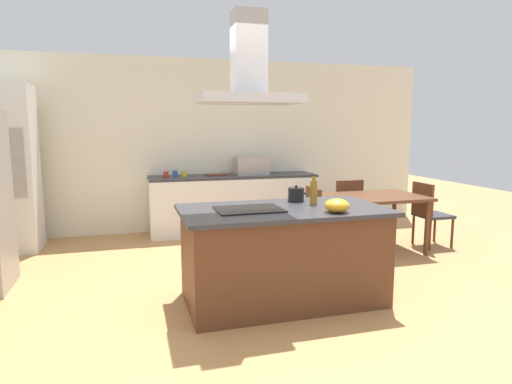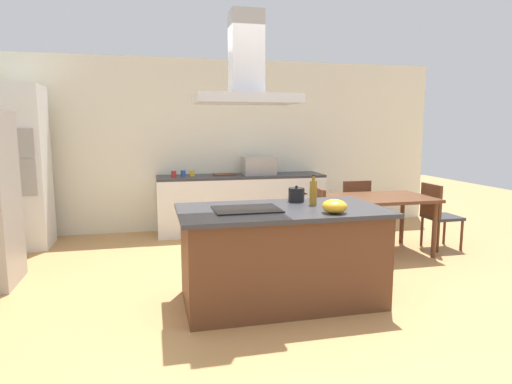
% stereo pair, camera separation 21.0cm
% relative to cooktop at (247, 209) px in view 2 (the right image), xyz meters
% --- Properties ---
extents(ground, '(16.00, 16.00, 0.00)m').
position_rel_cooktop_xyz_m(ground, '(0.33, 1.50, -0.91)').
color(ground, tan).
extents(wall_back, '(7.20, 0.10, 2.70)m').
position_rel_cooktop_xyz_m(wall_back, '(0.33, 3.25, 0.44)').
color(wall_back, silver).
rests_on(wall_back, ground).
extents(kitchen_island, '(1.91, 1.03, 0.90)m').
position_rel_cooktop_xyz_m(kitchen_island, '(0.33, 0.00, -0.45)').
color(kitchen_island, '#59331E').
rests_on(kitchen_island, ground).
extents(cooktop, '(0.60, 0.44, 0.01)m').
position_rel_cooktop_xyz_m(cooktop, '(0.00, 0.00, 0.00)').
color(cooktop, black).
rests_on(cooktop, kitchen_island).
extents(tea_kettle, '(0.21, 0.16, 0.17)m').
position_rel_cooktop_xyz_m(tea_kettle, '(0.58, 0.32, 0.07)').
color(tea_kettle, black).
rests_on(tea_kettle, kitchen_island).
extents(olive_oil_bottle, '(0.07, 0.07, 0.29)m').
position_rel_cooktop_xyz_m(olive_oil_bottle, '(0.68, 0.11, 0.12)').
color(olive_oil_bottle, olive).
rests_on(olive_oil_bottle, kitchen_island).
extents(mixing_bowl, '(0.22, 0.22, 0.12)m').
position_rel_cooktop_xyz_m(mixing_bowl, '(0.72, -0.33, 0.05)').
color(mixing_bowl, gold).
rests_on(mixing_bowl, kitchen_island).
extents(back_counter, '(2.61, 0.62, 0.90)m').
position_rel_cooktop_xyz_m(back_counter, '(0.54, 2.88, -0.46)').
color(back_counter, silver).
rests_on(back_counter, ground).
extents(countertop_microwave, '(0.50, 0.38, 0.28)m').
position_rel_cooktop_xyz_m(countertop_microwave, '(0.82, 2.88, 0.13)').
color(countertop_microwave, '#9E9993').
rests_on(countertop_microwave, back_counter).
extents(coffee_mug_red, '(0.08, 0.08, 0.09)m').
position_rel_cooktop_xyz_m(coffee_mug_red, '(-0.51, 2.85, 0.04)').
color(coffee_mug_red, red).
rests_on(coffee_mug_red, back_counter).
extents(coffee_mug_blue, '(0.08, 0.08, 0.09)m').
position_rel_cooktop_xyz_m(coffee_mug_blue, '(-0.36, 2.92, 0.04)').
color(coffee_mug_blue, '#2D56B2').
rests_on(coffee_mug_blue, back_counter).
extents(coffee_mug_yellow, '(0.08, 0.08, 0.09)m').
position_rel_cooktop_xyz_m(coffee_mug_yellow, '(-0.23, 2.88, 0.04)').
color(coffee_mug_yellow, gold).
rests_on(coffee_mug_yellow, back_counter).
extents(cutting_board, '(0.34, 0.24, 0.02)m').
position_rel_cooktop_xyz_m(cutting_board, '(0.27, 2.93, 0.00)').
color(cutting_board, '#59331E').
rests_on(cutting_board, back_counter).
extents(wall_oven_stack, '(0.70, 0.66, 2.20)m').
position_rel_cooktop_xyz_m(wall_oven_stack, '(-2.57, 2.65, 0.20)').
color(wall_oven_stack, silver).
rests_on(wall_oven_stack, ground).
extents(dining_table, '(1.40, 0.90, 0.75)m').
position_rel_cooktop_xyz_m(dining_table, '(2.00, 1.28, -0.24)').
color(dining_table, '#59331E').
rests_on(dining_table, ground).
extents(chair_at_right_end, '(0.42, 0.42, 0.89)m').
position_rel_cooktop_xyz_m(chair_at_right_end, '(2.92, 1.28, -0.40)').
color(chair_at_right_end, '#333338').
rests_on(chair_at_right_end, ground).
extents(chair_facing_back_wall, '(0.42, 0.42, 0.89)m').
position_rel_cooktop_xyz_m(chair_facing_back_wall, '(2.00, 1.94, -0.40)').
color(chair_facing_back_wall, '#333338').
rests_on(chair_facing_back_wall, ground).
extents(chair_at_left_end, '(0.42, 0.42, 0.89)m').
position_rel_cooktop_xyz_m(chair_at_left_end, '(1.09, 1.28, -0.40)').
color(chair_at_left_end, '#333338').
rests_on(chair_at_left_end, ground).
extents(range_hood, '(0.90, 0.55, 0.78)m').
position_rel_cooktop_xyz_m(range_hood, '(0.00, 0.00, 1.20)').
color(range_hood, '#ADADB2').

